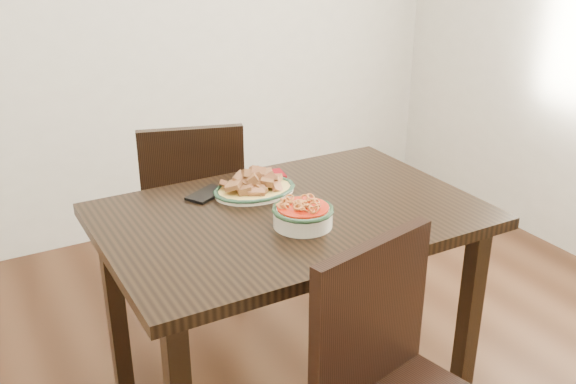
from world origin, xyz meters
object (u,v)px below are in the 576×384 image
noodle_bowl (303,213)px  dining_table (291,236)px  smartphone (207,194)px  chair_far (193,207)px  fish_plate (254,181)px

noodle_bowl → dining_table: bearing=78.7°
dining_table → smartphone: (-0.19, 0.26, 0.10)m
noodle_bowl → chair_far: bearing=94.0°
dining_table → chair_far: size_ratio=1.40×
dining_table → smartphone: bearing=127.0°
chair_far → noodle_bowl: (0.06, -0.83, 0.29)m
chair_far → noodle_bowl: 0.88m
dining_table → chair_far: 0.73m
dining_table → chair_far: (-0.08, 0.71, -0.16)m
chair_far → smartphone: size_ratio=5.92×
fish_plate → noodle_bowl: 0.31m
fish_plate → smartphone: size_ratio=1.95×
chair_far → smartphone: 0.53m
dining_table → smartphone: 0.34m
fish_plate → smartphone: fish_plate is taller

